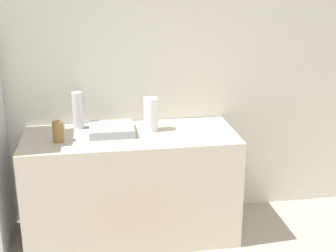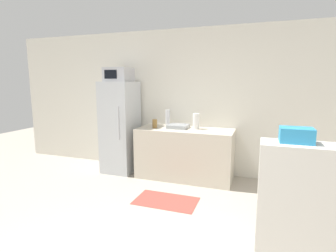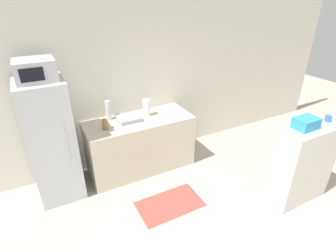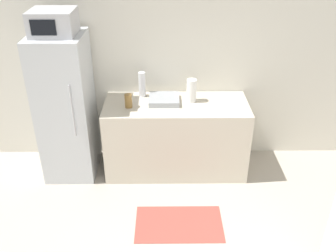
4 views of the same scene
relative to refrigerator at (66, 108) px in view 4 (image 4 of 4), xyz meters
name	(u,v)px [view 4 (image 4 of 4)]	position (x,y,z in m)	size (l,w,h in m)	color
wall_back	(197,56)	(1.49, 0.41, 0.46)	(8.00, 0.06, 2.60)	silver
refrigerator	(66,108)	(0.00, 0.00, 0.00)	(0.57, 0.65, 1.67)	silver
microwave	(53,22)	(0.00, 0.00, 0.96)	(0.44, 0.41, 0.25)	#BCBCC1
counter	(176,137)	(1.24, 0.03, -0.40)	(1.64, 0.69, 0.87)	beige
sink_basin	(164,99)	(1.10, 0.09, 0.06)	(0.34, 0.33, 0.06)	#9EA3A8
bottle_tall	(142,84)	(0.85, 0.25, 0.18)	(0.08, 0.08, 0.30)	silver
bottle_short	(128,101)	(0.71, -0.05, 0.11)	(0.08, 0.08, 0.15)	olive
paper_towel_roll	(191,91)	(1.42, 0.10, 0.16)	(0.11, 0.11, 0.26)	white
kitchen_rug	(179,224)	(1.25, -0.97, -0.83)	(0.88, 0.52, 0.01)	#99473D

